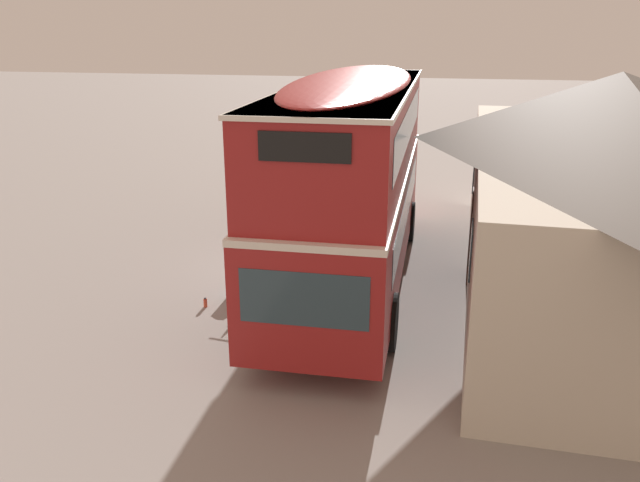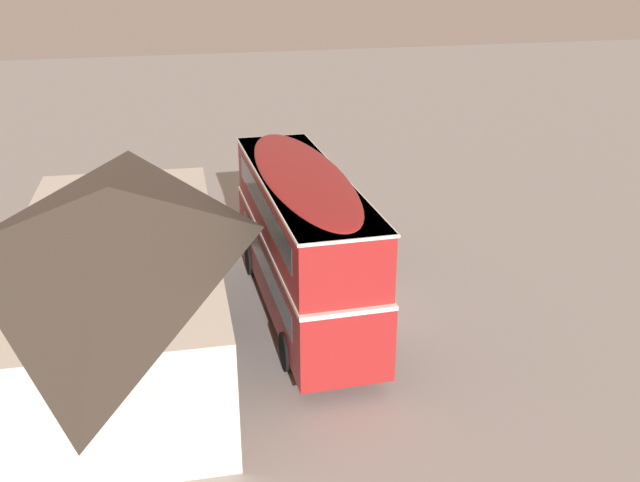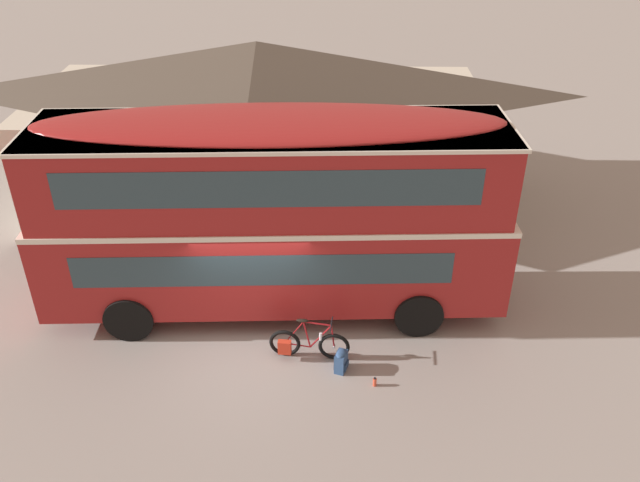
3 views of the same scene
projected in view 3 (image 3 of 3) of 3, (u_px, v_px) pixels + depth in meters
name	position (u px, v px, depth m)	size (l,w,h in m)	color
ground_plane	(255.00, 343.00, 14.71)	(120.00, 120.00, 0.00)	gray
double_decker_bus	(273.00, 208.00, 14.57)	(10.42, 2.72, 4.79)	black
touring_bicycle	(306.00, 344.00, 14.11)	(1.74, 0.46, 1.02)	black
backpack_on_ground	(341.00, 361.00, 13.83)	(0.33, 0.39, 0.51)	#2D4C7A
water_bottle_red_squeeze	(375.00, 382.00, 13.52)	(0.08, 0.08, 0.21)	#D84C33
pub_building	(260.00, 123.00, 19.38)	(13.53, 6.50, 4.85)	beige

